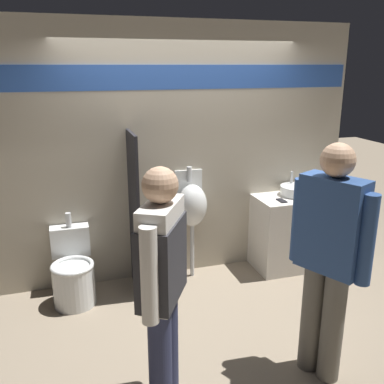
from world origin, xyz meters
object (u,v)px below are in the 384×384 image
object	(u,v)px
cell_phone	(282,201)
person_in_vest	(162,277)
person_with_lanyard	(329,254)
sink_basin	(297,190)
urinal_near_counter	(192,205)
toilet	(73,274)

from	to	relation	value
cell_phone	person_in_vest	world-z (taller)	person_in_vest
person_in_vest	person_with_lanyard	world-z (taller)	person_with_lanyard
sink_basin	urinal_near_counter	distance (m)	1.23
toilet	cell_phone	bearing A→B (deg)	-0.92
sink_basin	urinal_near_counter	bearing A→B (deg)	177.08
cell_phone	person_with_lanyard	world-z (taller)	person_with_lanyard
toilet	person_with_lanyard	bearing A→B (deg)	-42.73
sink_basin	person_in_vest	bearing A→B (deg)	-138.95
cell_phone	sink_basin	bearing A→B (deg)	29.68
sink_basin	cell_phone	xyz separation A→B (m)	(-0.27, -0.15, -0.05)
sink_basin	urinal_near_counter	size ratio (longest dim) A/B	0.30
urinal_near_counter	toilet	distance (m)	1.39
cell_phone	person_in_vest	distance (m)	2.30
toilet	urinal_near_counter	bearing A→B (deg)	8.08
cell_phone	person_with_lanyard	bearing A→B (deg)	-107.32
toilet	sink_basin	bearing A→B (deg)	2.72
urinal_near_counter	person_in_vest	world-z (taller)	person_in_vest
cell_phone	urinal_near_counter	bearing A→B (deg)	167.17
cell_phone	toilet	size ratio (longest dim) A/B	0.16
urinal_near_counter	sink_basin	bearing A→B (deg)	-2.92
toilet	person_with_lanyard	size ratio (longest dim) A/B	0.48
toilet	person_with_lanyard	distance (m)	2.46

